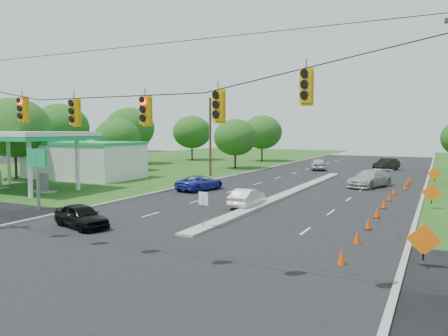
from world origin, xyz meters
The scene contains 36 objects.
ground centered at (0.00, 0.00, 0.00)m, with size 160.00×160.00×0.00m, color black.
grass_left centered at (-30.00, 20.00, 0.00)m, with size 40.00×160.00×0.06m, color #1E4714.
cross_street centered at (0.00, 0.00, 0.00)m, with size 160.00×14.00×0.02m, color black.
curb_left centered at (-10.10, 30.00, 0.00)m, with size 0.25×110.00×0.16m, color gray.
curb_right centered at (10.10, 30.00, 0.00)m, with size 0.25×110.00×0.16m, color gray.
median centered at (0.00, 21.00, 0.00)m, with size 1.00×34.00×0.18m, color gray.
median_sign centered at (0.00, 6.00, 1.46)m, with size 0.55×0.06×2.05m.
signal_span centered at (-0.05, -1.00, 4.97)m, with size 25.60×0.32×9.00m.
utility_pole_far_left centered at (-12.50, 30.00, 4.50)m, with size 0.28×0.28×9.00m, color #422D1C.
gas_station centered at (-23.64, 20.24, 2.58)m, with size 18.40×19.70×5.20m.
cone_0 centered at (7.91, 3.00, 0.35)m, with size 0.32×0.32×0.70m, color #FA3F00.
cone_1 centered at (7.91, 6.50, 0.35)m, with size 0.32×0.32×0.70m, color #FA3F00.
cone_2 centered at (7.91, 10.00, 0.35)m, with size 0.32×0.32×0.70m, color #FA3F00.
cone_3 centered at (7.91, 13.50, 0.35)m, with size 0.32×0.32×0.70m, color #FA3F00.
cone_4 centered at (7.91, 17.00, 0.35)m, with size 0.32×0.32×0.70m, color #FA3F00.
cone_5 centered at (7.91, 20.50, 0.35)m, with size 0.32×0.32×0.70m, color #FA3F00.
cone_6 centered at (7.91, 24.00, 0.35)m, with size 0.32×0.32×0.70m, color #FA3F00.
cone_7 centered at (8.51, 27.50, 0.35)m, with size 0.32×0.32×0.70m, color #FA3F00.
cone_8 centered at (8.51, 31.00, 0.35)m, with size 0.32×0.32×0.70m, color #FA3F00.
cone_9 centered at (8.51, 34.50, 0.35)m, with size 0.32×0.32×0.70m, color #FA3F00.
work_sign_0 centered at (10.80, 4.00, 1.09)m, with size 1.27×0.58×1.37m.
work_sign_1 centered at (10.80, 18.00, 1.09)m, with size 1.27×0.58×1.37m.
work_sign_2 centered at (10.80, 32.00, 1.09)m, with size 1.27×0.58×1.37m.
tree_1 centered at (-30.00, 18.00, 5.58)m, with size 7.56×7.56×8.82m.
tree_2 centered at (-26.00, 30.00, 4.34)m, with size 5.88×5.88×6.86m.
tree_3 centered at (-32.00, 40.00, 5.58)m, with size 7.56×7.56×8.82m.
tree_4 centered at (-28.00, 52.00, 4.96)m, with size 6.72×6.72×7.84m.
tree_5 centered at (-14.00, 40.00, 4.34)m, with size 5.88×5.88×6.86m.
tree_6 centered at (-16.00, 55.00, 4.96)m, with size 6.72×6.72×7.84m.
tree_14 centered at (-34.00, 28.00, 5.58)m, with size 7.56×7.56×8.82m.
black_sedan centered at (-6.14, 3.37, 0.66)m, with size 1.57×3.89×1.33m, color black.
white_sedan centered at (-0.77, 13.56, 0.64)m, with size 1.35×3.86×1.27m, color silver.
blue_pickup centered at (-7.82, 19.38, 0.67)m, with size 2.22×4.82×1.34m, color #282E9D.
silver_car_far centered at (5.37, 28.28, 0.80)m, with size 2.25×5.53×1.61m, color #ABABAB.
silver_car_oncoming centered at (-3.41, 43.58, 0.78)m, with size 1.84×4.59×1.56m, color #B7B7B7.
dark_car_receding centered at (4.81, 47.39, 0.79)m, with size 1.67×4.80×1.58m, color black.
Camera 1 is at (11.26, -14.10, 5.34)m, focal length 35.00 mm.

